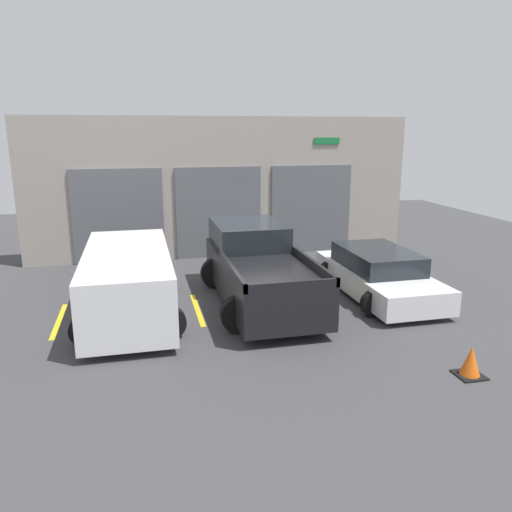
% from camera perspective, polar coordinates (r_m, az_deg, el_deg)
% --- Properties ---
extents(ground_plane, '(28.00, 28.00, 0.00)m').
position_cam_1_polar(ground_plane, '(14.09, -1.40, -2.90)').
color(ground_plane, '#3D3D3F').
extents(shophouse_building, '(12.76, 0.68, 4.57)m').
position_cam_1_polar(shophouse_building, '(16.79, -3.84, 7.69)').
color(shophouse_building, '#9E9389').
rests_on(shophouse_building, ground).
extents(pickup_truck, '(2.52, 5.11, 1.79)m').
position_cam_1_polar(pickup_truck, '(12.25, 0.25, -1.40)').
color(pickup_truck, black).
rests_on(pickup_truck, ground).
extents(sedan_white, '(2.16, 4.35, 1.19)m').
position_cam_1_polar(sedan_white, '(13.17, 13.75, -2.00)').
color(sedan_white, white).
rests_on(sedan_white, ground).
extents(sedan_side, '(2.30, 4.91, 1.51)m').
position_cam_1_polar(sedan_side, '(11.68, -14.41, -2.76)').
color(sedan_side, white).
rests_on(sedan_side, ground).
extents(parking_stripe_far_left, '(0.12, 2.20, 0.01)m').
position_cam_1_polar(parking_stripe_far_left, '(12.08, -21.59, -6.88)').
color(parking_stripe_far_left, gold).
rests_on(parking_stripe_far_left, ground).
extents(parking_stripe_left, '(0.12, 2.20, 0.01)m').
position_cam_1_polar(parking_stripe_left, '(12.00, -6.71, -6.08)').
color(parking_stripe_left, gold).
rests_on(parking_stripe_left, ground).
extents(parking_stripe_centre, '(0.12, 2.20, 0.01)m').
position_cam_1_polar(parking_stripe_centre, '(12.70, 7.38, -4.94)').
color(parking_stripe_centre, gold).
rests_on(parking_stripe_centre, ground).
extents(parking_stripe_right, '(0.12, 2.20, 0.01)m').
position_cam_1_polar(parking_stripe_right, '(14.07, 19.32, -3.73)').
color(parking_stripe_right, gold).
rests_on(parking_stripe_right, ground).
extents(traffic_cone, '(0.47, 0.47, 0.55)m').
position_cam_1_polar(traffic_cone, '(9.54, 23.33, -11.11)').
color(traffic_cone, black).
rests_on(traffic_cone, ground).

